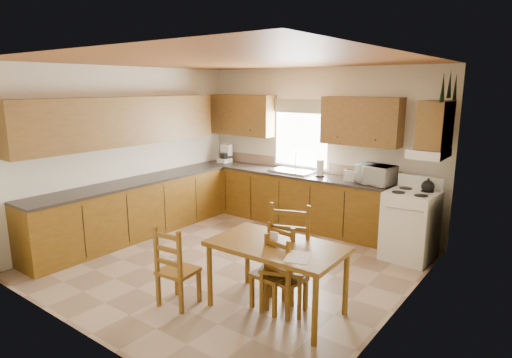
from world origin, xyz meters
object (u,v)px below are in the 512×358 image
Objects in this scene: stove at (410,226)px; chair_near_right at (286,273)px; microwave at (376,175)px; chair_far_left at (285,260)px; chair_near_left at (178,265)px; dining_table at (276,277)px; chair_far_right at (272,269)px.

stove is 2.34m from chair_near_right.
microwave is 2.68m from chair_near_right.
chair_near_left is at bearing -166.89° from chair_far_left.
chair_far_left is at bearing 63.90° from dining_table.
chair_far_right reaches higher than dining_table.
chair_far_left is at bearing -35.42° from chair_near_right.
chair_far_left is at bearing -79.23° from microwave.
chair_near_left is at bearing -96.59° from microwave.
chair_near_left is at bearing -116.40° from stove.
chair_far_right is (-0.09, -2.63, -0.62)m from microwave.
microwave is 0.55× the size of chair_near_left.
stove is at bearing 54.00° from chair_far_left.
microwave is 0.45× the size of chair_far_left.
stove is at bearing 72.07° from dining_table.
chair_near_left reaches higher than chair_far_right.
dining_table is at bearing -134.55° from chair_far_left.
stove reaches higher than dining_table.
dining_table is at bearing -156.35° from chair_near_left.
chair_near_right is at bearing 14.51° from chair_far_right.
microwave is 0.55× the size of chair_far_right.
chair_far_left reaches higher than chair_near_left.
chair_near_right is (0.07, -2.60, -0.63)m from microwave.
stove is 1.03× the size of chair_near_left.
chair_far_left is at bearing -153.36° from chair_near_left.
chair_near_left is (-0.94, -0.54, 0.08)m from dining_table.
chair_near_left is (-0.96, -3.20, -0.61)m from microwave.
chair_far_right is at bearing -168.17° from chair_far_left.
chair_near_right is at bearing -63.53° from chair_far_left.
dining_table is 0.12m from chair_near_right.
chair_far_left reaches higher than chair_near_right.
chair_far_right is (-0.07, 0.02, 0.07)m from dining_table.
microwave is at bearing -112.94° from chair_near_left.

